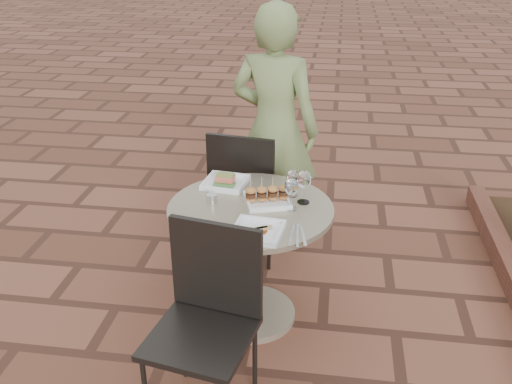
# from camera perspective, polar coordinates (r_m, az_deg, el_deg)

# --- Properties ---
(ground) EXTENTS (60.00, 60.00, 0.00)m
(ground) POSITION_cam_1_polar(r_m,az_deg,el_deg) (3.44, -0.47, -12.69)
(ground) COLOR brown
(ground) RESTS_ON ground
(cafe_table) EXTENTS (0.90, 0.90, 0.73)m
(cafe_table) POSITION_cam_1_polar(r_m,az_deg,el_deg) (3.20, -0.53, -5.40)
(cafe_table) COLOR gray
(cafe_table) RESTS_ON ground
(chair_far) EXTENTS (0.50, 0.50, 0.93)m
(chair_far) POSITION_cam_1_polar(r_m,az_deg,el_deg) (3.74, -1.04, 0.61)
(chair_far) COLOR black
(chair_far) RESTS_ON ground
(chair_near) EXTENTS (0.52, 0.52, 0.93)m
(chair_near) POSITION_cam_1_polar(r_m,az_deg,el_deg) (2.63, -4.81, -11.42)
(chair_near) COLOR black
(chair_near) RESTS_ON ground
(diner) EXTENTS (0.70, 0.54, 1.69)m
(diner) POSITION_cam_1_polar(r_m,az_deg,el_deg) (3.88, 1.87, 6.28)
(diner) COLOR olive
(diner) RESTS_ON ground
(plate_salmon) EXTENTS (0.27, 0.27, 0.07)m
(plate_salmon) POSITION_cam_1_polar(r_m,az_deg,el_deg) (3.33, -3.09, 1.04)
(plate_salmon) COLOR white
(plate_salmon) RESTS_ON cafe_table
(plate_sliders) EXTENTS (0.30, 0.30, 0.15)m
(plate_sliders) POSITION_cam_1_polar(r_m,az_deg,el_deg) (3.11, 1.12, -0.44)
(plate_sliders) COLOR white
(plate_sliders) RESTS_ON cafe_table
(plate_tuna) EXTENTS (0.27, 0.27, 0.03)m
(plate_tuna) POSITION_cam_1_polar(r_m,az_deg,el_deg) (2.82, 0.14, -3.88)
(plate_tuna) COLOR white
(plate_tuna) RESTS_ON cafe_table
(wine_glass_right) EXTENTS (0.08, 0.08, 0.18)m
(wine_glass_right) POSITION_cam_1_polar(r_m,az_deg,el_deg) (3.00, 3.55, 0.43)
(wine_glass_right) COLOR white
(wine_glass_right) RESTS_ON cafe_table
(wine_glass_mid) EXTENTS (0.07, 0.07, 0.16)m
(wine_glass_mid) POSITION_cam_1_polar(r_m,az_deg,el_deg) (3.16, 3.71, 1.45)
(wine_glass_mid) COLOR white
(wine_glass_mid) RESTS_ON cafe_table
(wine_glass_far) EXTENTS (0.08, 0.08, 0.19)m
(wine_glass_far) POSITION_cam_1_polar(r_m,az_deg,el_deg) (3.08, 4.84, 1.18)
(wine_glass_far) COLOR white
(wine_glass_far) RESTS_ON cafe_table
(steel_ramekin) EXTENTS (0.07, 0.07, 0.05)m
(steel_ramekin) POSITION_cam_1_polar(r_m,az_deg,el_deg) (3.13, -4.43, -0.61)
(steel_ramekin) COLOR silver
(steel_ramekin) RESTS_ON cafe_table
(cutlery_set) EXTENTS (0.13, 0.24, 0.00)m
(cutlery_set) POSITION_cam_1_polar(r_m,az_deg,el_deg) (2.81, 4.17, -4.37)
(cutlery_set) COLOR silver
(cutlery_set) RESTS_ON cafe_table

